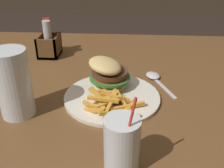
% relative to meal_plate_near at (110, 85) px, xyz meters
% --- Properties ---
extents(dining_table, '(1.22, 1.31, 0.78)m').
position_rel_meal_plate_near_xyz_m(dining_table, '(-0.06, 0.14, -0.18)').
color(dining_table, brown).
rests_on(dining_table, ground_plane).
extents(meal_plate_near, '(0.27, 0.27, 0.11)m').
position_rel_meal_plate_near_xyz_m(meal_plate_near, '(0.00, 0.00, 0.00)').
color(meal_plate_near, silver).
rests_on(meal_plate_near, dining_table).
extents(beer_glass, '(0.09, 0.09, 0.18)m').
position_rel_meal_plate_near_xyz_m(beer_glass, '(-0.11, 0.23, 0.05)').
color(beer_glass, silver).
rests_on(beer_glass, dining_table).
extents(juice_glass, '(0.07, 0.07, 0.17)m').
position_rel_meal_plate_near_xyz_m(juice_glass, '(-0.28, -0.04, 0.02)').
color(juice_glass, silver).
rests_on(juice_glass, dining_table).
extents(spoon, '(0.17, 0.09, 0.01)m').
position_rel_meal_plate_near_xyz_m(spoon, '(0.11, -0.14, -0.03)').
color(spoon, silver).
rests_on(spoon, dining_table).
extents(condiment_caddy, '(0.10, 0.08, 0.14)m').
position_rel_meal_plate_near_xyz_m(condiment_caddy, '(0.28, 0.26, 0.02)').
color(condiment_caddy, brown).
rests_on(condiment_caddy, dining_table).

